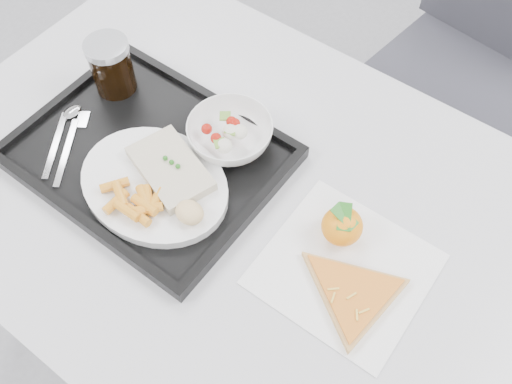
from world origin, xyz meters
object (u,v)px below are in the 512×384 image
at_px(chair, 475,44).
at_px(cola_glass, 111,65).
at_px(pizza_slice, 353,294).
at_px(tray, 149,156).
at_px(dinner_plate, 155,184).
at_px(salad_bowl, 230,134).
at_px(table, 249,219).
at_px(tangerine, 342,226).

relative_size(chair, cola_glass, 8.61).
bearing_deg(chair, pizza_slice, -81.44).
height_order(tray, cola_glass, cola_glass).
height_order(chair, dinner_plate, chair).
relative_size(dinner_plate, salad_bowl, 1.78).
bearing_deg(dinner_plate, pizza_slice, 5.74).
relative_size(tray, dinner_plate, 1.67).
height_order(chair, cola_glass, chair).
bearing_deg(pizza_slice, chair, 98.56).
height_order(salad_bowl, cola_glass, cola_glass).
bearing_deg(salad_bowl, tray, -132.95).
bearing_deg(pizza_slice, dinner_plate, -174.26).
relative_size(table, chair, 1.29).
xyz_separation_m(chair, tangerine, (0.06, -0.81, 0.25)).
bearing_deg(dinner_plate, salad_bowl, 74.36).
bearing_deg(tray, dinner_plate, -38.74).
xyz_separation_m(cola_glass, pizza_slice, (0.59, -0.09, -0.06)).
distance_m(tray, salad_bowl, 0.15).
bearing_deg(cola_glass, tangerine, -1.65).
bearing_deg(pizza_slice, salad_bowl, 160.51).
relative_size(tray, pizza_slice, 1.98).
distance_m(salad_bowl, cola_glass, 0.26).
bearing_deg(tray, chair, 71.43).
xyz_separation_m(chair, cola_glass, (-0.46, -0.80, 0.28)).
height_order(tray, dinner_plate, dinner_plate).
distance_m(table, salad_bowl, 0.16).
bearing_deg(tangerine, chair, 94.36).
relative_size(cola_glass, tangerine, 1.53).
relative_size(salad_bowl, cola_glass, 1.41).
height_order(tray, tangerine, tangerine).
relative_size(table, salad_bowl, 7.89).
bearing_deg(pizza_slice, tangerine, 132.81).
xyz_separation_m(dinner_plate, pizza_slice, (0.37, 0.04, -0.01)).
bearing_deg(cola_glass, dinner_plate, -30.96).
distance_m(dinner_plate, salad_bowl, 0.16).
relative_size(chair, tangerine, 13.19).
relative_size(dinner_plate, tangerine, 3.83).
height_order(table, chair, chair).
height_order(tangerine, pizza_slice, tangerine).
relative_size(table, pizza_slice, 5.27).
bearing_deg(tangerine, tray, -169.07).
bearing_deg(cola_glass, pizza_slice, -8.93).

